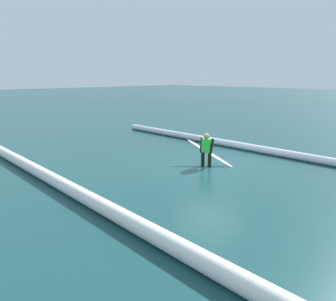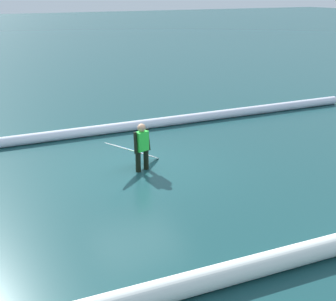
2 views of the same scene
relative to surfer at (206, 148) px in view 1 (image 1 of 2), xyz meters
The scene contains 5 objects.
ground_plane 0.79m from the surfer, 82.27° to the right, with size 168.96×168.96×0.00m, color #174245.
surfer is the anchor object (origin of this frame).
surfboard 0.44m from the surfer, 72.48° to the right, with size 1.90×0.83×0.96m.
wave_crest_foreground 3.67m from the surfer, 98.94° to the right, with size 0.33×0.33×19.44m, color white.
wave_crest_midground 5.73m from the surfer, 67.20° to the left, with size 0.40×0.40×23.78m, color white.
Camera 1 is at (-7.81, 10.13, 3.43)m, focal length 35.44 mm.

